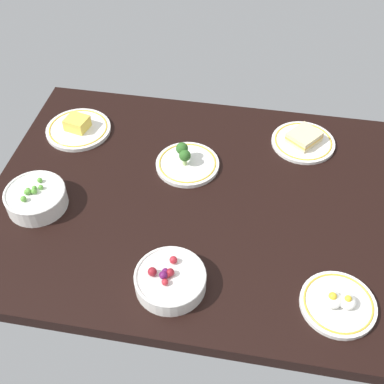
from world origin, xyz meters
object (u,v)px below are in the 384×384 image
object	(u,v)px
plate_eggs	(338,303)
bowl_peas	(36,198)
plate_cheese	(78,128)
plate_sandwich	(303,141)
bowl_berries	(171,280)
plate_broccoli	(187,162)

from	to	relation	value
plate_eggs	bowl_peas	world-z (taller)	bowl_peas
plate_eggs	plate_cheese	bearing A→B (deg)	-32.10
plate_sandwich	bowl_peas	xyz separation A→B (cm)	(70.70, 38.30, 1.70)
plate_eggs	plate_sandwich	distance (cm)	56.69
plate_eggs	plate_sandwich	xyz separation A→B (cm)	(9.13, -55.94, 0.12)
plate_sandwich	plate_cheese	size ratio (longest dim) A/B	0.96
bowl_berries	plate_broccoli	bearing A→B (deg)	-84.80
plate_broccoli	plate_eggs	size ratio (longest dim) A/B	1.06
plate_broccoli	bowl_peas	world-z (taller)	plate_broccoli
plate_sandwich	bowl_peas	size ratio (longest dim) A/B	1.17
bowl_berries	plate_sandwich	distance (cm)	64.49
bowl_peas	plate_broccoli	bearing A→B (deg)	-148.99
bowl_berries	plate_cheese	distance (cm)	65.08
bowl_berries	plate_cheese	world-z (taller)	bowl_berries
plate_broccoli	bowl_berries	bearing A→B (deg)	95.20
plate_eggs	plate_cheese	distance (cm)	93.53
plate_broccoli	plate_cheese	world-z (taller)	plate_broccoli
bowl_berries	plate_cheese	bearing A→B (deg)	-51.61
bowl_berries	plate_sandwich	world-z (taller)	bowl_berries
plate_sandwich	plate_cheese	distance (cm)	70.38
plate_eggs	bowl_peas	distance (cm)	81.78
plate_broccoli	plate_cheese	distance (cm)	37.91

